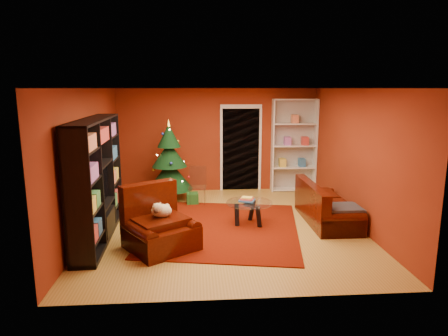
{
  "coord_description": "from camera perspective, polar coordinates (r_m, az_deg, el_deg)",
  "views": [
    {
      "loc": [
        -0.56,
        -7.31,
        2.6
      ],
      "look_at": [
        0.0,
        0.4,
        1.05
      ],
      "focal_mm": 32.0,
      "sensor_mm": 36.0,
      "label": 1
    }
  ],
  "objects": [
    {
      "name": "dog",
      "position": [
        6.65,
        -8.91,
        -6.05
      ],
      "size": [
        0.5,
        0.47,
        0.28
      ],
      "primitive_type": null,
      "rotation": [
        0.0,
        0.0,
        0.59
      ],
      "color": "beige",
      "rests_on": "armchair"
    },
    {
      "name": "coffee_table",
      "position": [
        7.74,
        3.61,
        -6.48
      ],
      "size": [
        1.15,
        1.15,
        0.56
      ],
      "primitive_type": null,
      "rotation": [
        0.0,
        0.0,
        -0.36
      ],
      "color": "gray",
      "rests_on": "rug"
    },
    {
      "name": "christmas_tree",
      "position": [
        9.48,
        -7.8,
        1.08
      ],
      "size": [
        1.41,
        1.41,
        1.92
      ],
      "primitive_type": null,
      "rotation": [
        0.0,
        0.0,
        -0.4
      ],
      "color": "black",
      "rests_on": "floor"
    },
    {
      "name": "gift_box_red",
      "position": [
        10.24,
        -7.62,
        -2.92
      ],
      "size": [
        0.21,
        0.21,
        0.19
      ],
      "primitive_type": "cube",
      "rotation": [
        0.0,
        0.0,
        0.07
      ],
      "color": "#9D130F",
      "rests_on": "floor"
    },
    {
      "name": "doorway",
      "position": [
        10.23,
        2.41,
        2.61
      ],
      "size": [
        1.06,
        0.6,
        2.16
      ],
      "primitive_type": null,
      "color": "black",
      "rests_on": "floor"
    },
    {
      "name": "ceiling",
      "position": [
        7.33,
        0.23,
        11.53
      ],
      "size": [
        5.0,
        5.5,
        0.05
      ],
      "primitive_type": "cube",
      "color": "silver",
      "rests_on": "wall_back"
    },
    {
      "name": "wall_back",
      "position": [
        10.19,
        -0.97,
        4.0
      ],
      "size": [
        5.0,
        0.05,
        2.6
      ],
      "primitive_type": "cube",
      "color": "maroon",
      "rests_on": "ground"
    },
    {
      "name": "armchair",
      "position": [
        6.65,
        -9.02,
        -7.94
      ],
      "size": [
        1.5,
        1.5,
        0.85
      ],
      "primitive_type": null,
      "rotation": [
        0.0,
        0.0,
        0.59
      ],
      "color": "black",
      "rests_on": "rug"
    },
    {
      "name": "gift_box_teal",
      "position": [
        9.46,
        -11.2,
        -3.84
      ],
      "size": [
        0.37,
        0.37,
        0.32
      ],
      "primitive_type": "cube",
      "rotation": [
        0.0,
        0.0,
        -0.18
      ],
      "color": "#256073",
      "rests_on": "floor"
    },
    {
      "name": "acrylic_chair",
      "position": [
        9.11,
        -3.8,
        -2.77
      ],
      "size": [
        0.42,
        0.46,
        0.77
      ],
      "primitive_type": null,
      "rotation": [
        0.0,
        0.0,
        -0.08
      ],
      "color": "#66605B",
      "rests_on": "rug"
    },
    {
      "name": "floor",
      "position": [
        7.79,
        0.22,
        -8.36
      ],
      "size": [
        5.0,
        5.5,
        0.05
      ],
      "primitive_type": "cube",
      "color": "#A68031",
      "rests_on": "ground"
    },
    {
      "name": "white_bookshelf",
      "position": [
        10.29,
        9.94,
        3.17
      ],
      "size": [
        1.13,
        0.45,
        2.4
      ],
      "primitive_type": null,
      "rotation": [
        0.0,
        0.0,
        -0.04
      ],
      "color": "white",
      "rests_on": "floor"
    },
    {
      "name": "media_unit",
      "position": [
        7.27,
        -17.71,
        -1.55
      ],
      "size": [
        0.51,
        2.75,
        2.1
      ],
      "primitive_type": null,
      "rotation": [
        0.0,
        0.0,
        0.03
      ],
      "color": "black",
      "rests_on": "floor"
    },
    {
      "name": "sofa",
      "position": [
        8.12,
        14.6,
        -4.79
      ],
      "size": [
        0.83,
        1.85,
        0.79
      ],
      "primitive_type": null,
      "rotation": [
        0.0,
        0.0,
        1.57
      ],
      "color": "black",
      "rests_on": "rug"
    },
    {
      "name": "wall_right",
      "position": [
        8.04,
        18.47,
        1.44
      ],
      "size": [
        0.05,
        5.5,
        2.6
      ],
      "primitive_type": "cube",
      "color": "maroon",
      "rests_on": "ground"
    },
    {
      "name": "rug",
      "position": [
        7.63,
        -0.02,
        -8.53
      ],
      "size": [
        3.25,
        3.62,
        0.02
      ],
      "primitive_type": "cube",
      "rotation": [
        0.0,
        0.0,
        -0.18
      ],
      "color": "#5E1102",
      "rests_on": "floor"
    },
    {
      "name": "gift_box_green",
      "position": [
        9.16,
        -4.53,
        -4.35
      ],
      "size": [
        0.28,
        0.28,
        0.26
      ],
      "primitive_type": "cube",
      "rotation": [
        0.0,
        0.0,
        0.08
      ],
      "color": "#19561C",
      "rests_on": "floor"
    },
    {
      "name": "wall_left",
      "position": [
        7.68,
        -18.91,
        0.97
      ],
      "size": [
        0.05,
        5.5,
        2.6
      ],
      "primitive_type": "cube",
      "color": "maroon",
      "rests_on": "ground"
    }
  ]
}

